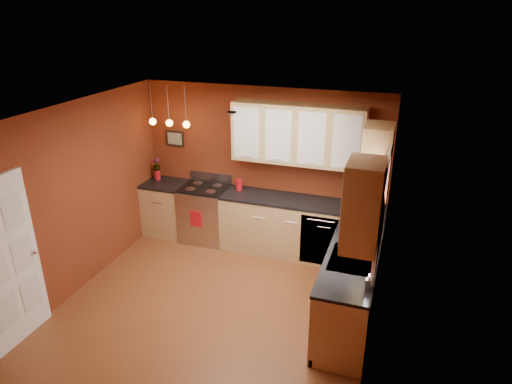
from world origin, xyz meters
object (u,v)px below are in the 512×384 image
(gas_range, at_px, (205,213))
(coffee_maker, at_px, (353,198))
(red_canister, at_px, (239,185))
(soap_pump, at_px, (369,281))
(sink, at_px, (352,261))

(gas_range, distance_m, coffee_maker, 2.48)
(red_canister, relative_size, soap_pump, 1.08)
(gas_range, height_order, coffee_maker, coffee_maker)
(coffee_maker, bearing_deg, red_canister, -172.92)
(gas_range, xyz_separation_m, red_canister, (0.58, 0.10, 0.55))
(sink, xyz_separation_m, coffee_maker, (-0.21, 1.61, 0.13))
(sink, xyz_separation_m, soap_pump, (0.25, -0.55, 0.11))
(coffee_maker, bearing_deg, sink, -76.03)
(gas_range, bearing_deg, sink, -29.78)
(red_canister, bearing_deg, sink, -38.12)
(gas_range, xyz_separation_m, soap_pump, (2.87, -2.05, 0.54))
(red_canister, bearing_deg, coffee_maker, 0.38)
(soap_pump, bearing_deg, red_canister, 136.77)
(sink, xyz_separation_m, red_canister, (-2.04, 1.60, 0.12))
(gas_range, relative_size, coffee_maker, 4.74)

